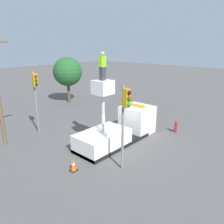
# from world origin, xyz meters

# --- Properties ---
(ground_plane) EXTENTS (120.00, 120.00, 0.00)m
(ground_plane) POSITION_xyz_m (0.00, 0.00, 0.00)
(ground_plane) COLOR #565451
(bucket_truck) EXTENTS (6.99, 2.32, 4.75)m
(bucket_truck) POSITION_xyz_m (0.76, 0.00, 0.93)
(bucket_truck) COLOR black
(bucket_truck) RESTS_ON ground
(worker) EXTENTS (0.40, 0.26, 1.75)m
(worker) POSITION_xyz_m (-0.98, 0.00, 5.63)
(worker) COLOR #38383D
(worker) RESTS_ON bucket_truck
(traffic_light_pole) EXTENTS (0.34, 0.57, 4.91)m
(traffic_light_pole) POSITION_xyz_m (-2.15, -2.78, 3.48)
(traffic_light_pole) COLOR gray
(traffic_light_pole) RESTS_ON ground
(traffic_light_across) EXTENTS (0.34, 0.57, 4.98)m
(traffic_light_across) POSITION_xyz_m (-2.47, 5.86, 3.53)
(traffic_light_across) COLOR gray
(traffic_light_across) RESTS_ON ground
(fire_hydrant) EXTENTS (0.49, 0.25, 0.98)m
(fire_hydrant) POSITION_xyz_m (5.04, -2.40, 0.48)
(fire_hydrant) COLOR #B2231E
(fire_hydrant) RESTS_ON ground
(traffic_cone_rear) EXTENTS (0.41, 0.41, 0.78)m
(traffic_cone_rear) POSITION_xyz_m (-4.17, -0.70, 0.37)
(traffic_cone_rear) COLOR black
(traffic_cone_rear) RESTS_ON ground
(tree_left_bg) EXTENTS (3.46, 3.46, 5.49)m
(tree_left_bg) POSITION_xyz_m (5.29, 12.09, 3.74)
(tree_left_bg) COLOR brown
(tree_left_bg) RESTS_ON ground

